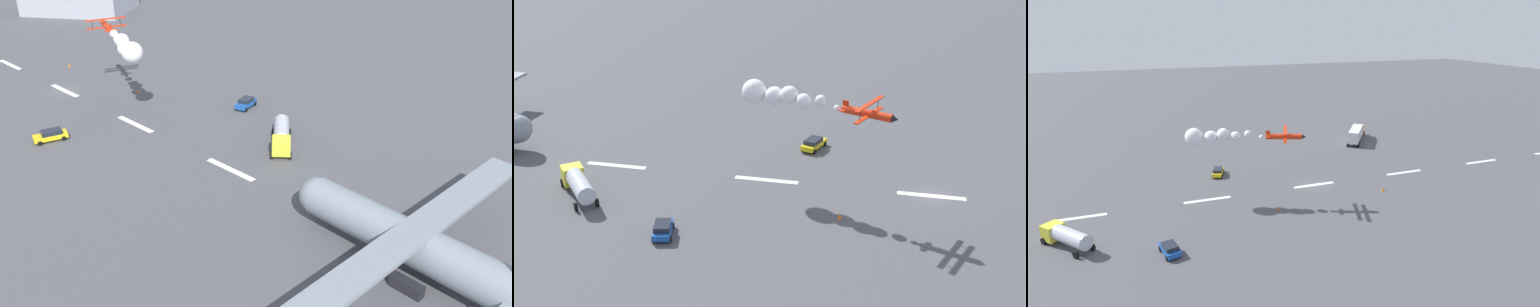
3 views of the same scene
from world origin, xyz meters
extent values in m
plane|color=#4C4C51|center=(0.00, 0.00, 0.00)|extent=(440.00, 440.00, 0.00)
cube|color=white|center=(0.00, 0.00, 0.01)|extent=(8.00, 0.90, 0.01)
cube|color=white|center=(19.99, 0.00, 0.01)|extent=(8.00, 0.90, 0.01)
cube|color=white|center=(39.97, 0.00, 0.01)|extent=(8.00, 0.90, 0.01)
sphere|color=gray|center=(54.72, -1.67, 3.23)|extent=(3.86, 3.86, 3.86)
cylinder|color=red|center=(7.72, 4.90, 11.42)|extent=(5.76, 2.91, 0.91)
cube|color=red|center=(7.54, 4.97, 11.27)|extent=(2.74, 6.07, 0.12)
cube|color=red|center=(7.54, 4.97, 12.54)|extent=(2.74, 6.07, 0.12)
cylinder|color=black|center=(6.76, 2.91, 11.90)|extent=(0.08, 0.08, 1.28)
cylinder|color=black|center=(8.31, 7.02, 11.90)|extent=(0.08, 0.08, 1.28)
cube|color=red|center=(10.17, 3.97, 11.87)|extent=(0.69, 0.34, 1.10)
cube|color=red|center=(10.17, 3.97, 11.47)|extent=(1.27, 2.08, 0.08)
cone|color=black|center=(4.68, 6.05, 11.42)|extent=(0.93, 0.97, 0.78)
sphere|color=white|center=(11.18, 3.55, 11.30)|extent=(0.70, 0.70, 0.70)
sphere|color=white|center=(13.14, 2.55, 11.71)|extent=(1.24, 1.24, 1.24)
sphere|color=white|center=(15.16, 2.08, 11.34)|extent=(1.73, 1.73, 1.73)
sphere|color=white|center=(16.96, 1.33, 11.69)|extent=(2.11, 2.11, 2.11)
sphere|color=white|center=(18.86, 0.51, 11.15)|extent=(2.27, 2.27, 2.27)
sphere|color=white|center=(21.49, -0.23, 11.30)|extent=(2.94, 2.94, 2.94)
cube|color=yellow|center=(42.36, 6.97, 1.60)|extent=(3.25, 3.23, 2.20)
cylinder|color=#B7BCC6|center=(39.66, 10.16, 1.85)|extent=(5.59, 6.07, 2.10)
cylinder|color=black|center=(43.67, 7.29, 0.50)|extent=(0.89, 0.97, 1.00)
cylinder|color=black|center=(39.09, 12.68, 0.50)|extent=(0.89, 0.97, 1.00)
cylinder|color=black|center=(41.84, 5.73, 0.50)|extent=(0.89, 0.97, 1.00)
cylinder|color=black|center=(37.26, 11.13, 0.50)|extent=(0.89, 0.97, 1.00)
cube|color=yellow|center=(15.89, -11.22, 0.65)|extent=(3.12, 4.86, 0.65)
cube|color=#1E232D|center=(15.95, -11.03, 1.25)|extent=(2.42, 3.09, 0.55)
cylinder|color=black|center=(16.25, -13.00, 0.32)|extent=(0.41, 0.68, 0.64)
cylinder|color=black|center=(17.23, -10.00, 0.32)|extent=(0.41, 0.68, 0.64)
cylinder|color=black|center=(14.54, -12.45, 0.32)|extent=(0.41, 0.68, 0.64)
cylinder|color=black|center=(15.52, -9.44, 0.32)|extent=(0.41, 0.68, 0.64)
cube|color=#194CA5|center=(27.55, 15.64, 0.65)|extent=(2.72, 4.32, 0.65)
cube|color=#1E232D|center=(27.50, 15.83, 1.25)|extent=(2.19, 2.73, 0.55)
cylinder|color=black|center=(28.76, 14.50, 0.32)|extent=(0.37, 0.67, 0.64)
cylinder|color=black|center=(28.08, 17.22, 0.32)|extent=(0.37, 0.67, 0.64)
cylinder|color=black|center=(27.02, 14.06, 0.32)|extent=(0.37, 0.67, 0.64)
cylinder|color=black|center=(26.33, 16.78, 0.32)|extent=(0.37, 0.67, 0.64)
cone|color=orange|center=(9.84, 8.02, 0.38)|extent=(0.44, 0.44, 0.75)
camera|label=1|loc=(83.75, -42.17, 34.10)|focal=38.88mm
camera|label=2|loc=(2.75, 74.31, 36.10)|focal=47.82mm
camera|label=3|loc=(29.53, 65.46, 29.11)|focal=28.83mm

